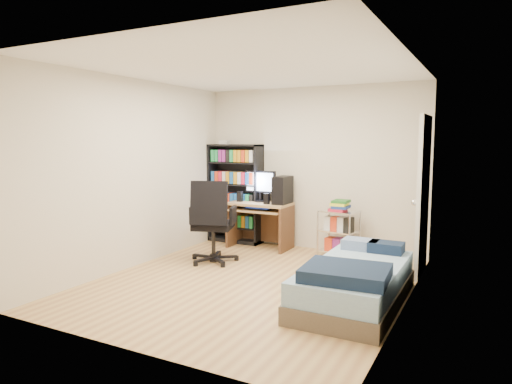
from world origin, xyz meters
The scene contains 7 objects.
room centered at (0.00, 0.00, 1.25)m, with size 3.58×4.08×2.58m.
media_shelf centered at (-1.29, 1.84, 0.83)m, with size 0.91×0.30×1.69m.
computer_desk centered at (-0.63, 1.70, 0.65)m, with size 0.96×0.56×1.21m.
office_chair centered at (-0.90, 0.56, 0.37)m, with size 0.87×0.87×1.16m.
wire_cart centered at (0.56, 1.64, 0.55)m, with size 0.57×0.45×0.84m.
bed centered at (1.28, -0.12, 0.23)m, with size 0.91×1.83×0.52m.
door centered at (1.72, 1.35, 1.00)m, with size 0.12×0.80×2.00m.
Camera 1 is at (2.49, -4.65, 1.69)m, focal length 32.00 mm.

